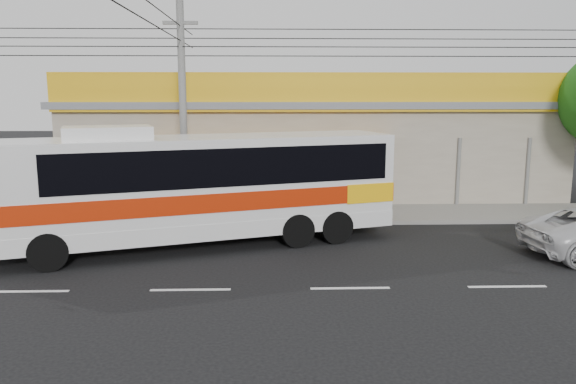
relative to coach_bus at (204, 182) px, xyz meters
name	(u,v)px	position (x,y,z in m)	size (l,w,h in m)	color
ground	(338,259)	(4.12, -1.70, -2.08)	(120.00, 120.00, 0.00)	black
sidewalk	(321,214)	(4.12, 4.30, -2.00)	(30.00, 3.20, 0.15)	slate
lane_markings	(350,288)	(4.12, -4.20, -2.08)	(50.00, 0.12, 0.01)	silver
storefront_building	(311,146)	(4.11, 9.84, 0.22)	(22.60, 9.20, 5.70)	gray
coach_bus	(204,182)	(0.00, 0.00, 0.00)	(12.80, 6.42, 3.88)	silver
motorbike_red	(153,200)	(-2.57, 4.43, -1.40)	(0.70, 2.01, 1.06)	maroon
motorbike_dark	(10,206)	(-7.55, 3.00, -1.35)	(0.54, 1.91, 1.15)	black
utility_pole	(181,41)	(-0.96, 2.50, 4.56)	(34.00, 14.00, 8.05)	#61615F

